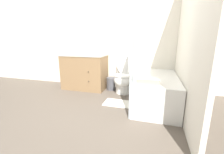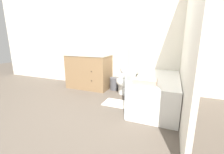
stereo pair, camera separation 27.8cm
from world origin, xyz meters
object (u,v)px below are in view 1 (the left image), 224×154
(bathtub, at_px, (156,90))
(wastebasket, at_px, (111,84))
(bath_towel_folded, at_px, (148,81))
(bath_mat, at_px, (118,103))
(toilet, at_px, (124,78))
(vanity_cabinet, at_px, (85,71))
(tissue_box, at_px, (98,52))
(sink_faucet, at_px, (88,52))
(hand_towel_folded, at_px, (67,53))

(bathtub, height_order, wastebasket, bathtub)
(bath_towel_folded, xyz_separation_m, bath_mat, (-0.54, 0.35, -0.56))
(toilet, xyz_separation_m, wastebasket, (-0.33, 0.11, -0.19))
(vanity_cabinet, bearing_deg, bath_mat, -34.76)
(tissue_box, distance_m, bath_mat, 1.44)
(sink_faucet, distance_m, wastebasket, 0.98)
(bathtub, height_order, tissue_box, tissue_box)
(bathtub, bearing_deg, hand_towel_folded, 170.87)
(wastebasket, relative_size, hand_towel_folded, 1.29)
(toilet, relative_size, bathtub, 0.55)
(bath_mat, bearing_deg, hand_towel_folded, 157.86)
(sink_faucet, relative_size, bath_towel_folded, 0.42)
(tissue_box, height_order, bath_towel_folded, tissue_box)
(bath_towel_folded, bearing_deg, hand_towel_folded, 154.78)
(vanity_cabinet, relative_size, toilet, 1.27)
(bath_towel_folded, bearing_deg, toilet, 119.84)
(hand_towel_folded, height_order, bath_towel_folded, hand_towel_folded)
(bath_towel_folded, bearing_deg, wastebasket, 129.29)
(wastebasket, distance_m, bath_mat, 0.85)
(toilet, relative_size, bath_mat, 1.60)
(toilet, distance_m, bathtub, 0.83)
(wastebasket, relative_size, bath_towel_folded, 0.88)
(bath_mat, bearing_deg, bath_towel_folded, -32.38)
(hand_towel_folded, bearing_deg, vanity_cabinet, 20.54)
(toilet, height_order, bath_mat, toilet)
(bathtub, height_order, bath_mat, bathtub)
(sink_faucet, height_order, hand_towel_folded, sink_faucet)
(bathtub, bearing_deg, bath_towel_folded, -103.27)
(tissue_box, bearing_deg, hand_towel_folded, -154.14)
(vanity_cabinet, relative_size, bathtub, 0.70)
(vanity_cabinet, xyz_separation_m, wastebasket, (0.65, 0.06, -0.28))
(hand_towel_folded, distance_m, bath_towel_folded, 2.15)
(vanity_cabinet, xyz_separation_m, bathtub, (1.69, -0.47, -0.16))
(hand_towel_folded, distance_m, bath_mat, 1.72)
(vanity_cabinet, xyz_separation_m, hand_towel_folded, (-0.37, -0.14, 0.44))
(bathtub, xyz_separation_m, tissue_box, (-1.41, 0.65, 0.62))
(vanity_cabinet, xyz_separation_m, toilet, (0.98, -0.05, -0.09))
(hand_towel_folded, xyz_separation_m, bath_mat, (1.38, -0.56, -0.86))
(vanity_cabinet, distance_m, toilet, 0.99)
(sink_faucet, xyz_separation_m, tissue_box, (0.28, -0.02, 0.02))
(wastebasket, bearing_deg, tissue_box, 162.52)
(toilet, distance_m, bath_towel_folded, 1.17)
(sink_faucet, xyz_separation_m, bathtub, (1.69, -0.67, -0.61))
(tissue_box, height_order, bath_mat, tissue_box)
(toilet, bearing_deg, bath_towel_folded, -60.16)
(vanity_cabinet, relative_size, bath_towel_folded, 3.12)
(sink_faucet, distance_m, toilet, 1.15)
(toilet, height_order, bath_towel_folded, toilet)
(wastebasket, distance_m, hand_towel_folded, 1.27)
(bath_mat, bearing_deg, sink_faucet, 138.25)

